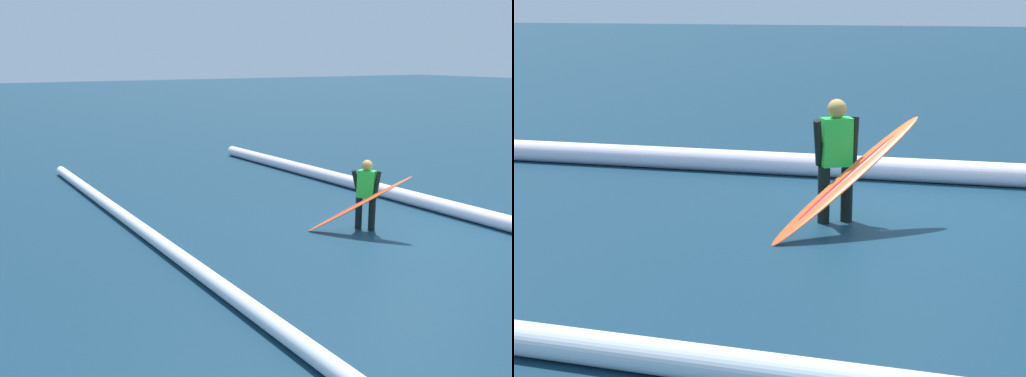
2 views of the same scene
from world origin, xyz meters
The scene contains 4 objects.
ground_plane centered at (0.00, 0.00, 0.00)m, with size 153.92×153.92×0.00m, color #123146.
surfer centered at (0.97, 0.68, 0.80)m, with size 0.46×0.43×1.44m.
surfboard centered at (0.76, 1.03, 0.61)m, with size 1.56×1.71×1.26m.
wave_crest_midground centered at (-0.07, 4.76, 0.13)m, with size 0.25×0.25×20.12m, color white.
Camera 1 is at (-8.07, 8.47, 3.46)m, focal length 41.90 mm.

